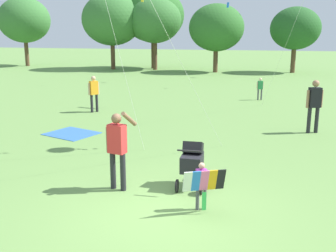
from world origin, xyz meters
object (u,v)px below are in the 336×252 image
(child_with_butterfly_kite, at_px, (202,182))
(stroller, at_px, (192,160))
(person_sitting_far, at_px, (260,87))
(person_red_shirt, at_px, (94,91))
(person_couple_left, at_px, (314,102))
(person_adult_flyer, at_px, (117,144))
(picnic_blanket, at_px, (72,134))

(child_with_butterfly_kite, height_order, stroller, stroller)
(stroller, height_order, person_sitting_far, person_sitting_far)
(person_red_shirt, xyz_separation_m, person_couple_left, (8.45, -1.65, 0.15))
(child_with_butterfly_kite, relative_size, stroller, 0.88)
(person_adult_flyer, distance_m, picnic_blanket, 5.31)
(person_adult_flyer, relative_size, stroller, 1.62)
(stroller, distance_m, person_red_shirt, 8.96)
(child_with_butterfly_kite, height_order, person_red_shirt, person_red_shirt)
(stroller, relative_size, picnic_blanket, 0.71)
(child_with_butterfly_kite, distance_m, person_adult_flyer, 2.07)
(stroller, bearing_deg, person_couple_left, 60.59)
(person_adult_flyer, bearing_deg, person_red_shirt, 116.14)
(stroller, bearing_deg, person_sitting_far, 83.30)
(person_red_shirt, bearing_deg, child_with_butterfly_kite, -55.79)
(person_adult_flyer, height_order, person_couple_left, person_couple_left)
(picnic_blanket, bearing_deg, stroller, -38.19)
(person_red_shirt, xyz_separation_m, picnic_blanket, (0.67, -3.55, -0.88))
(child_with_butterfly_kite, bearing_deg, person_red_shirt, 124.21)
(person_adult_flyer, distance_m, person_couple_left, 7.66)
(person_couple_left, bearing_deg, person_adult_flyer, -127.47)
(person_adult_flyer, relative_size, person_couple_left, 0.99)
(person_sitting_far, bearing_deg, stroller, -96.70)
(person_red_shirt, relative_size, picnic_blanket, 0.98)
(child_with_butterfly_kite, relative_size, person_adult_flyer, 0.54)
(stroller, relative_size, person_red_shirt, 0.72)
(person_red_shirt, relative_size, person_couple_left, 0.85)
(stroller, distance_m, person_sitting_far, 11.82)
(person_sitting_far, bearing_deg, person_adult_flyer, -103.33)
(person_couple_left, bearing_deg, picnic_blanket, -166.22)
(person_sitting_far, bearing_deg, child_with_butterfly_kite, -94.40)
(person_adult_flyer, height_order, person_red_shirt, person_adult_flyer)
(stroller, bearing_deg, person_adult_flyer, -161.15)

